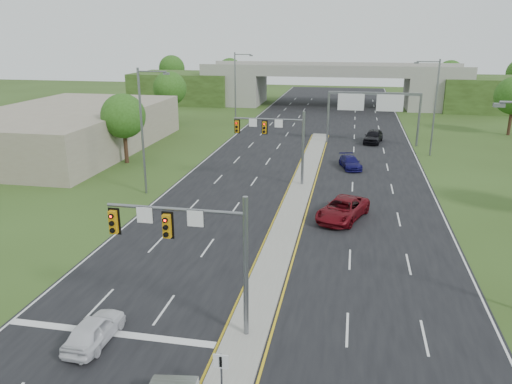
{
  "coord_description": "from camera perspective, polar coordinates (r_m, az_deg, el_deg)",
  "views": [
    {
      "loc": [
        4.37,
        -20.0,
        13.75
      ],
      "look_at": [
        -2.07,
        13.01,
        3.0
      ],
      "focal_mm": 35.0,
      "sensor_mm": 36.0,
      "label": 1
    }
  ],
  "objects": [
    {
      "name": "tree_back_a",
      "position": [
        121.87,
        -9.6,
        13.76
      ],
      "size": [
        6.0,
        6.0,
        8.85
      ],
      "color": "#382316",
      "rests_on": "ground"
    },
    {
      "name": "tree_back_b",
      "position": [
        117.76,
        -3.01,
        13.69
      ],
      "size": [
        5.6,
        5.6,
        8.32
      ],
      "color": "#382316",
      "rests_on": "ground"
    },
    {
      "name": "lightpole_l_mid",
      "position": [
        44.39,
        -12.7,
        7.38
      ],
      "size": [
        2.85,
        0.25,
        11.0
      ],
      "color": "slate",
      "rests_on": "ground"
    },
    {
      "name": "car_far_c",
      "position": [
        67.28,
        13.25,
        6.22
      ],
      "size": [
        2.92,
        5.32,
        1.71
      ],
      "primitive_type": "imported",
      "rotation": [
        0.0,
        0.0,
        -0.19
      ],
      "color": "black",
      "rests_on": "road"
    },
    {
      "name": "lightpole_r_far",
      "position": [
        61.14,
        19.63,
        9.53
      ],
      "size": [
        2.85,
        0.25,
        11.0
      ],
      "color": "slate",
      "rests_on": "ground"
    },
    {
      "name": "lightpole_l_far",
      "position": [
        77.43,
        -2.25,
        12.04
      ],
      "size": [
        2.85,
        0.25,
        11.0
      ],
      "color": "slate",
      "rests_on": "ground"
    },
    {
      "name": "car_far_a",
      "position": [
        38.91,
        9.87,
        -1.94
      ],
      "size": [
        4.49,
        6.39,
        1.62
      ],
      "primitive_type": "imported",
      "rotation": [
        0.0,
        0.0,
        -0.34
      ],
      "color": "#5E0910",
      "rests_on": "road"
    },
    {
      "name": "commercial_building",
      "position": [
        65.82,
        -20.78,
        6.74
      ],
      "size": [
        18.0,
        30.0,
        5.0
      ],
      "primitive_type": "cube",
      "color": "gray",
      "rests_on": "ground"
    },
    {
      "name": "ground",
      "position": [
        24.66,
        -1.11,
        -16.17
      ],
      "size": [
        240.0,
        240.0,
        0.0
      ],
      "primitive_type": "plane",
      "color": "#2D4017",
      "rests_on": "ground"
    },
    {
      "name": "keep_right_sign",
      "position": [
        20.2,
        -4.0,
        -19.59
      ],
      "size": [
        0.6,
        0.13,
        2.2
      ],
      "color": "slate",
      "rests_on": "ground"
    },
    {
      "name": "car_white",
      "position": [
        25.03,
        -18.0,
        -14.74
      ],
      "size": [
        1.63,
        3.87,
        1.31
      ],
      "primitive_type": "imported",
      "rotation": [
        0.0,
        0.0,
        3.12
      ],
      "color": "silver",
      "rests_on": "road"
    },
    {
      "name": "median",
      "position": [
        45.32,
        5.0,
        0.13
      ],
      "size": [
        2.0,
        54.0,
        0.16
      ],
      "primitive_type": "cube",
      "color": "gray",
      "rests_on": "road"
    },
    {
      "name": "sign_gantry",
      "position": [
        65.51,
        13.17,
        9.8
      ],
      "size": [
        11.58,
        0.44,
        6.67
      ],
      "color": "slate",
      "rests_on": "ground"
    },
    {
      "name": "lane_markings",
      "position": [
        51.04,
        5.05,
        2.06
      ],
      "size": [
        23.72,
        160.0,
        0.01
      ],
      "color": "gold",
      "rests_on": "road"
    },
    {
      "name": "signal_mast_near",
      "position": [
        22.86,
        -6.81,
        -5.66
      ],
      "size": [
        6.62,
        0.6,
        7.0
      ],
      "color": "slate",
      "rests_on": "ground"
    },
    {
      "name": "tree_l_near",
      "position": [
        56.28,
        -14.92,
        8.37
      ],
      "size": [
        4.8,
        4.8,
        7.6
      ],
      "color": "#382316",
      "rests_on": "ground"
    },
    {
      "name": "signal_mast_far",
      "position": [
        46.3,
        2.61,
        6.47
      ],
      "size": [
        6.62,
        0.6,
        7.0
      ],
      "color": "slate",
      "rests_on": "ground"
    },
    {
      "name": "road",
      "position": [
        56.86,
        6.32,
        3.63
      ],
      "size": [
        24.0,
        160.0,
        0.02
      ],
      "primitive_type": "cube",
      "color": "black",
      "rests_on": "ground"
    },
    {
      "name": "tree_back_c",
      "position": [
        115.97,
        21.29,
        12.48
      ],
      "size": [
        5.6,
        5.6,
        8.32
      ],
      "color": "#382316",
      "rests_on": "ground"
    },
    {
      "name": "car_far_b",
      "position": [
        53.91,
        10.73,
        3.35
      ],
      "size": [
        2.83,
        4.66,
        1.26
      ],
      "primitive_type": "imported",
      "rotation": [
        0.0,
        0.0,
        0.26
      ],
      "color": "#0F0C4B",
      "rests_on": "road"
    },
    {
      "name": "tree_l_mid",
      "position": [
        80.61,
        -9.83,
        11.6
      ],
      "size": [
        5.2,
        5.2,
        8.12
      ],
      "color": "#382316",
      "rests_on": "ground"
    },
    {
      "name": "overpass",
      "position": [
        100.61,
        8.68,
        11.71
      ],
      "size": [
        80.0,
        14.0,
        8.1
      ],
      "color": "gray",
      "rests_on": "ground"
    }
  ]
}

